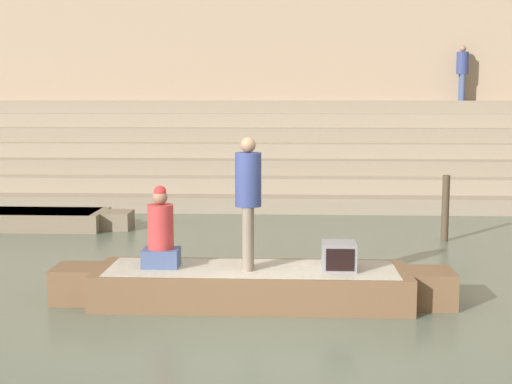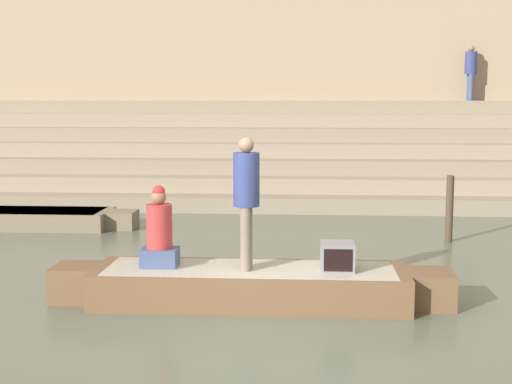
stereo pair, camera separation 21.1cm
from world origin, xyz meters
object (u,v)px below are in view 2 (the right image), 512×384
Objects in this scene: rowboat_main at (250,285)px; mooring_post at (449,209)px; person_standing at (246,194)px; person_on_steps at (471,69)px; person_rowing at (159,234)px; tv_set at (337,256)px; moored_boat_shore at (14,218)px.

rowboat_main is 4.17× the size of mooring_post.
person_standing is 14.12m from person_on_steps.
person_on_steps is at bearing 71.61° from person_rowing.
person_rowing is 0.68× the size of person_on_steps.
person_on_steps reaches higher than rowboat_main.
person_rowing is 2.36× the size of tv_set.
tv_set is at bearing 155.00° from person_on_steps.
rowboat_main is at bearing 175.34° from tv_set.
person_on_steps is at bearing 66.75° from tv_set.
mooring_post is (9.22, -1.01, 0.45)m from moored_boat_shore.
mooring_post is at bearing 44.65° from person_standing.
mooring_post is (4.84, 4.47, -0.29)m from person_rowing.
moored_boat_shore is 13.86m from person_on_steps.
rowboat_main is at bearing -45.20° from moored_boat_shore.
moored_boat_shore is (-6.83, 5.54, -0.48)m from tv_set.
moored_boat_shore is 4.14× the size of mooring_post.
moored_boat_shore is at bearing 116.81° from person_on_steps.
mooring_post is at bearing -7.09° from moored_boat_shore.
rowboat_main is 1.26m from tv_set.
rowboat_main is at bearing 40.81° from person_standing.
rowboat_main is 1.27m from person_standing.
tv_set is at bearing -5.61° from person_standing.
person_standing reaches higher than mooring_post.
tv_set is (2.45, -0.06, -0.27)m from person_rowing.
rowboat_main is 11.45× the size of tv_set.
mooring_post is 0.80× the size of person_on_steps.
moored_boat_shore is at bearing 173.74° from mooring_post.
tv_set is 8.81m from moored_boat_shore.
person_standing reaches higher than tv_set.
person_on_steps is (4.53, 12.68, 3.02)m from tv_set.
moored_boat_shore is at bearing 137.36° from tv_set.
person_standing is at bearing -128.54° from mooring_post.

